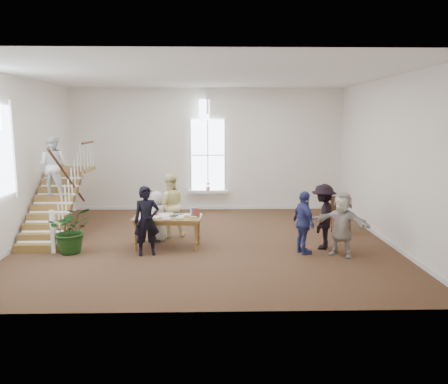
{
  "coord_description": "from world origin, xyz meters",
  "views": [
    {
      "loc": [
        0.21,
        -11.75,
        3.35
      ],
      "look_at": [
        0.5,
        0.4,
        1.33
      ],
      "focal_mm": 35.0,
      "sensor_mm": 36.0,
      "label": 1
    }
  ],
  "objects_px": {
    "elderly_woman": "(157,216)",
    "side_chair": "(340,212)",
    "person_yellow": "(170,205)",
    "woman_cluster_b": "(323,217)",
    "police_officer": "(147,221)",
    "woman_cluster_a": "(304,223)",
    "woman_cluster_c": "(342,224)",
    "floor_plant": "(71,230)",
    "library_table": "(167,220)"
  },
  "relations": [
    {
      "from": "elderly_woman",
      "to": "woman_cluster_c",
      "type": "height_order",
      "value": "woman_cluster_c"
    },
    {
      "from": "woman_cluster_b",
      "to": "side_chair",
      "type": "relative_size",
      "value": 1.55
    },
    {
      "from": "woman_cluster_b",
      "to": "side_chair",
      "type": "bearing_deg",
      "value": 173.13
    },
    {
      "from": "side_chair",
      "to": "person_yellow",
      "type": "bearing_deg",
      "value": 165.52
    },
    {
      "from": "person_yellow",
      "to": "woman_cluster_a",
      "type": "xyz_separation_m",
      "value": [
        3.52,
        -1.74,
        -0.12
      ]
    },
    {
      "from": "woman_cluster_a",
      "to": "side_chair",
      "type": "relative_size",
      "value": 1.45
    },
    {
      "from": "woman_cluster_b",
      "to": "woman_cluster_c",
      "type": "distance_m",
      "value": 0.72
    },
    {
      "from": "elderly_woman",
      "to": "person_yellow",
      "type": "relative_size",
      "value": 0.77
    },
    {
      "from": "library_table",
      "to": "woman_cluster_a",
      "type": "height_order",
      "value": "woman_cluster_a"
    },
    {
      "from": "elderly_woman",
      "to": "floor_plant",
      "type": "distance_m",
      "value": 2.29
    },
    {
      "from": "woman_cluster_a",
      "to": "floor_plant",
      "type": "xyz_separation_m",
      "value": [
        -5.87,
        0.22,
        -0.2
      ]
    },
    {
      "from": "library_table",
      "to": "elderly_woman",
      "type": "xyz_separation_m",
      "value": [
        -0.34,
        0.6,
        -0.04
      ]
    },
    {
      "from": "library_table",
      "to": "side_chair",
      "type": "relative_size",
      "value": 1.66
    },
    {
      "from": "police_officer",
      "to": "floor_plant",
      "type": "bearing_deg",
      "value": 159.31
    },
    {
      "from": "police_officer",
      "to": "woman_cluster_b",
      "type": "xyz_separation_m",
      "value": [
        4.52,
        0.46,
        -0.02
      ]
    },
    {
      "from": "woman_cluster_a",
      "to": "woman_cluster_b",
      "type": "relative_size",
      "value": 0.94
    },
    {
      "from": "woman_cluster_b",
      "to": "floor_plant",
      "type": "xyz_separation_m",
      "value": [
        -6.47,
        -0.23,
        -0.26
      ]
    },
    {
      "from": "library_table",
      "to": "side_chair",
      "type": "bearing_deg",
      "value": 19.98
    },
    {
      "from": "woman_cluster_b",
      "to": "woman_cluster_a",
      "type": "bearing_deg",
      "value": -30.68
    },
    {
      "from": "police_officer",
      "to": "woman_cluster_a",
      "type": "xyz_separation_m",
      "value": [
        3.92,
        0.01,
        -0.07
      ]
    },
    {
      "from": "library_table",
      "to": "person_yellow",
      "type": "bearing_deg",
      "value": 95.96
    },
    {
      "from": "floor_plant",
      "to": "side_chair",
      "type": "distance_m",
      "value": 7.59
    },
    {
      "from": "floor_plant",
      "to": "elderly_woman",
      "type": "bearing_deg",
      "value": 26.44
    },
    {
      "from": "woman_cluster_a",
      "to": "woman_cluster_c",
      "type": "bearing_deg",
      "value": -120.02
    },
    {
      "from": "person_yellow",
      "to": "woman_cluster_c",
      "type": "bearing_deg",
      "value": 143.39
    },
    {
      "from": "police_officer",
      "to": "side_chair",
      "type": "bearing_deg",
      "value": 6.96
    },
    {
      "from": "woman_cluster_c",
      "to": "floor_plant",
      "type": "relative_size",
      "value": 1.35
    },
    {
      "from": "library_table",
      "to": "elderly_woman",
      "type": "distance_m",
      "value": 0.69
    },
    {
      "from": "person_yellow",
      "to": "elderly_woman",
      "type": "bearing_deg",
      "value": 46.11
    },
    {
      "from": "woman_cluster_a",
      "to": "library_table",
      "type": "bearing_deg",
      "value": 62.15
    },
    {
      "from": "library_table",
      "to": "police_officer",
      "type": "relative_size",
      "value": 1.05
    },
    {
      "from": "woman_cluster_c",
      "to": "woman_cluster_b",
      "type": "bearing_deg",
      "value": 151.81
    },
    {
      "from": "library_table",
      "to": "floor_plant",
      "type": "bearing_deg",
      "value": -166.02
    },
    {
      "from": "elderly_woman",
      "to": "side_chair",
      "type": "bearing_deg",
      "value": 171.36
    },
    {
      "from": "police_officer",
      "to": "elderly_woman",
      "type": "relative_size",
      "value": 1.23
    },
    {
      "from": "library_table",
      "to": "woman_cluster_b",
      "type": "relative_size",
      "value": 1.07
    },
    {
      "from": "person_yellow",
      "to": "floor_plant",
      "type": "height_order",
      "value": "person_yellow"
    },
    {
      "from": "person_yellow",
      "to": "side_chair",
      "type": "height_order",
      "value": "person_yellow"
    },
    {
      "from": "side_chair",
      "to": "elderly_woman",
      "type": "bearing_deg",
      "value": 170.64
    },
    {
      "from": "elderly_woman",
      "to": "woman_cluster_a",
      "type": "height_order",
      "value": "woman_cluster_a"
    },
    {
      "from": "police_officer",
      "to": "woman_cluster_a",
      "type": "height_order",
      "value": "police_officer"
    },
    {
      "from": "library_table",
      "to": "woman_cluster_a",
      "type": "xyz_separation_m",
      "value": [
        3.49,
        -0.64,
        0.05
      ]
    },
    {
      "from": "floor_plant",
      "to": "woman_cluster_a",
      "type": "bearing_deg",
      "value": -2.18
    },
    {
      "from": "elderly_woman",
      "to": "floor_plant",
      "type": "bearing_deg",
      "value": 9.12
    },
    {
      "from": "elderly_woman",
      "to": "library_table",
      "type": "bearing_deg",
      "value": 101.73
    },
    {
      "from": "woman_cluster_c",
      "to": "police_officer",
      "type": "bearing_deg",
      "value": -145.24
    },
    {
      "from": "woman_cluster_b",
      "to": "side_chair",
      "type": "height_order",
      "value": "woman_cluster_b"
    },
    {
      "from": "library_table",
      "to": "person_yellow",
      "type": "xyz_separation_m",
      "value": [
        -0.04,
        1.1,
        0.17
      ]
    },
    {
      "from": "woman_cluster_c",
      "to": "floor_plant",
      "type": "xyz_separation_m",
      "value": [
        -6.77,
        0.42,
        -0.21
      ]
    },
    {
      "from": "police_officer",
      "to": "person_yellow",
      "type": "bearing_deg",
      "value": 63.26
    }
  ]
}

